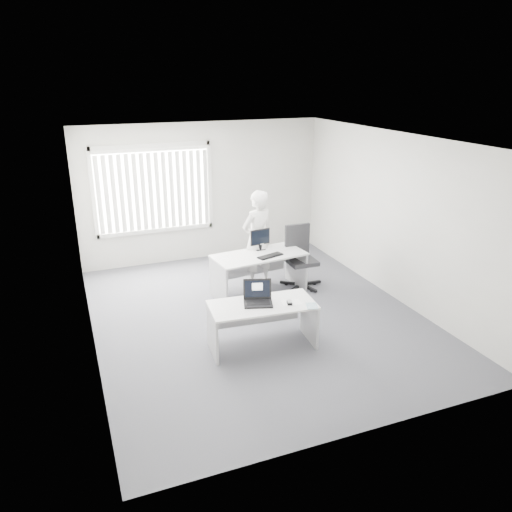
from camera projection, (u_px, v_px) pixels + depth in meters
name	position (u px, v px, depth m)	size (l,w,h in m)	color
ground	(257.00, 316.00, 8.03)	(6.00, 6.00, 0.00)	#5A5A62
wall_back	(203.00, 192.00, 10.17)	(5.00, 0.02, 2.80)	beige
wall_front	(368.00, 318.00, 4.93)	(5.00, 0.02, 2.80)	beige
wall_left	(84.00, 254.00, 6.69)	(0.02, 6.00, 2.80)	beige
wall_right	(394.00, 217.00, 8.41)	(0.02, 6.00, 2.80)	beige
ceiling	(257.00, 139.00, 7.07)	(5.00, 6.00, 0.02)	silver
window	(154.00, 189.00, 9.74)	(2.32, 0.06, 1.76)	silver
blinds	(154.00, 191.00, 9.70)	(2.20, 0.10, 1.50)	white
desk_near	(262.00, 316.00, 6.98)	(1.52, 0.81, 0.67)	white
desk_far	(259.00, 265.00, 8.71)	(1.67, 0.93, 0.73)	white
office_chair	(300.00, 268.00, 9.08)	(0.66, 0.66, 1.13)	black
person	(257.00, 239.00, 8.94)	(0.65, 0.43, 1.77)	silver
laptop	(258.00, 294.00, 6.85)	(0.39, 0.35, 0.31)	black
paper_sheet	(291.00, 302.00, 6.96)	(0.26, 0.18, 0.00)	white
mouse	(289.00, 302.00, 6.91)	(0.07, 0.11, 0.05)	#B2B2B5
booklet	(312.00, 306.00, 6.84)	(0.15, 0.21, 0.01)	white
keyboard	(270.00, 256.00, 8.53)	(0.47, 0.16, 0.02)	black
monitor	(260.00, 239.00, 8.81)	(0.38, 0.11, 0.38)	black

